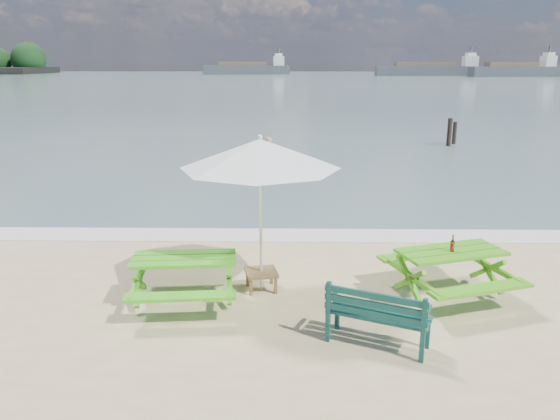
{
  "coord_description": "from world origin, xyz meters",
  "views": [
    {
      "loc": [
        -0.31,
        -6.37,
        3.59
      ],
      "look_at": [
        -0.47,
        3.0,
        1.0
      ],
      "focal_mm": 35.0,
      "sensor_mm": 36.0,
      "label": 1
    }
  ],
  "objects_px": {
    "picnic_table_right": "(449,275)",
    "patio_umbrella": "(260,154)",
    "side_table": "(261,280)",
    "beer_bottle": "(452,246)",
    "swimmer": "(269,157)",
    "picnic_table_left": "(185,281)",
    "park_bench": "(377,327)"
  },
  "relations": [
    {
      "from": "picnic_table_right",
      "to": "patio_umbrella",
      "type": "height_order",
      "value": "patio_umbrella"
    },
    {
      "from": "side_table",
      "to": "patio_umbrella",
      "type": "relative_size",
      "value": 0.2
    },
    {
      "from": "patio_umbrella",
      "to": "beer_bottle",
      "type": "xyz_separation_m",
      "value": [
        2.93,
        -0.27,
        -1.37
      ]
    },
    {
      "from": "beer_bottle",
      "to": "picnic_table_right",
      "type": "bearing_deg",
      "value": 78.56
    },
    {
      "from": "swimmer",
      "to": "beer_bottle",
      "type": "bearing_deg",
      "value": -77.12
    },
    {
      "from": "side_table",
      "to": "swimmer",
      "type": "bearing_deg",
      "value": 91.69
    },
    {
      "from": "beer_bottle",
      "to": "swimmer",
      "type": "bearing_deg",
      "value": 102.88
    },
    {
      "from": "beer_bottle",
      "to": "swimmer",
      "type": "xyz_separation_m",
      "value": [
        -3.35,
        14.66,
        -1.21
      ]
    },
    {
      "from": "side_table",
      "to": "swimmer",
      "type": "distance_m",
      "value": 14.41
    },
    {
      "from": "picnic_table_right",
      "to": "side_table",
      "type": "relative_size",
      "value": 3.78
    },
    {
      "from": "picnic_table_right",
      "to": "patio_umbrella",
      "type": "xyz_separation_m",
      "value": [
        -2.94,
        0.22,
        1.85
      ]
    },
    {
      "from": "picnic_table_left",
      "to": "side_table",
      "type": "xyz_separation_m",
      "value": [
        1.13,
        0.51,
        -0.19
      ]
    },
    {
      "from": "park_bench",
      "to": "patio_umbrella",
      "type": "distance_m",
      "value": 3.07
    },
    {
      "from": "side_table",
      "to": "beer_bottle",
      "type": "relative_size",
      "value": 2.24
    },
    {
      "from": "picnic_table_left",
      "to": "side_table",
      "type": "relative_size",
      "value": 3.17
    },
    {
      "from": "picnic_table_left",
      "to": "picnic_table_right",
      "type": "relative_size",
      "value": 0.84
    },
    {
      "from": "picnic_table_left",
      "to": "swimmer",
      "type": "relative_size",
      "value": 1.08
    },
    {
      "from": "picnic_table_right",
      "to": "swimmer",
      "type": "relative_size",
      "value": 1.29
    },
    {
      "from": "picnic_table_right",
      "to": "park_bench",
      "type": "xyz_separation_m",
      "value": [
        -1.34,
        -1.51,
        -0.12
      ]
    },
    {
      "from": "park_bench",
      "to": "swimmer",
      "type": "height_order",
      "value": "park_bench"
    },
    {
      "from": "picnic_table_left",
      "to": "beer_bottle",
      "type": "xyz_separation_m",
      "value": [
        4.06,
        0.24,
        0.5
      ]
    },
    {
      "from": "picnic_table_left",
      "to": "park_bench",
      "type": "relative_size",
      "value": 1.34
    },
    {
      "from": "park_bench",
      "to": "picnic_table_left",
      "type": "bearing_deg",
      "value": 155.78
    },
    {
      "from": "picnic_table_right",
      "to": "patio_umbrella",
      "type": "distance_m",
      "value": 3.48
    },
    {
      "from": "park_bench",
      "to": "side_table",
      "type": "bearing_deg",
      "value": 132.57
    },
    {
      "from": "park_bench",
      "to": "beer_bottle",
      "type": "relative_size",
      "value": 5.28
    },
    {
      "from": "picnic_table_left",
      "to": "beer_bottle",
      "type": "relative_size",
      "value": 7.1
    },
    {
      "from": "beer_bottle",
      "to": "swimmer",
      "type": "distance_m",
      "value": 15.09
    },
    {
      "from": "side_table",
      "to": "beer_bottle",
      "type": "xyz_separation_m",
      "value": [
        2.93,
        -0.27,
        0.69
      ]
    },
    {
      "from": "park_bench",
      "to": "swimmer",
      "type": "relative_size",
      "value": 0.8
    },
    {
      "from": "park_bench",
      "to": "beer_bottle",
      "type": "bearing_deg",
      "value": 47.7
    },
    {
      "from": "patio_umbrella",
      "to": "park_bench",
      "type": "bearing_deg",
      "value": -47.43
    }
  ]
}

